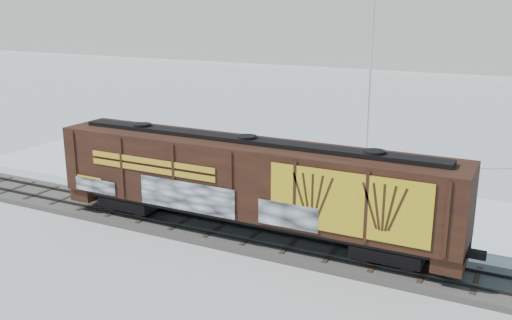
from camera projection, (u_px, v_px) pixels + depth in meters
The scene contains 8 objects.
ground at pixel (184, 226), 28.97m from camera, with size 500.00×500.00×0.00m, color white.
rail_track at pixel (184, 224), 28.93m from camera, with size 50.00×3.40×0.43m.
parking_strip at pixel (252, 186), 35.40m from camera, with size 40.00×8.00×0.03m, color white.
hopper_railcar at pixel (247, 180), 26.57m from camera, with size 19.87×3.06×4.58m.
flagpole at pixel (371, 96), 37.68m from camera, with size 2.30×0.90×13.25m.
car_silver at pixel (139, 163), 37.27m from camera, with size 1.97×4.90×1.67m, color #BABEC2.
car_white at pixel (255, 176), 34.86m from camera, with size 1.55×4.45×1.47m, color silver.
car_dark at pixel (364, 189), 32.46m from camera, with size 1.97×4.84×1.41m, color black.
Camera 1 is at (15.61, -22.39, 10.91)m, focal length 40.00 mm.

